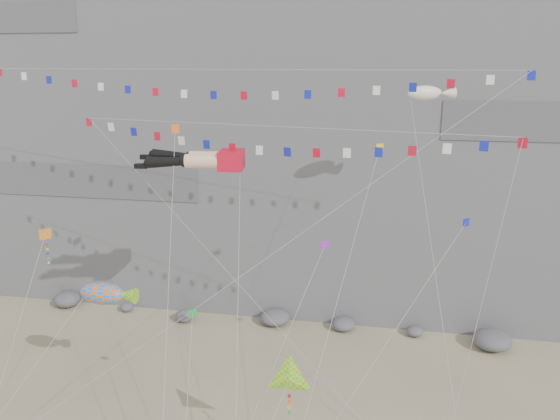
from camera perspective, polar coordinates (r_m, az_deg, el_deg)
name	(u,v)px	position (r m, az deg, el deg)	size (l,w,h in m)	color
cliff	(302,36)	(58.72, 2.35, 17.76)	(80.00, 28.00, 50.00)	slate
talus_boulders	(275,318)	(48.91, -0.53, -11.19)	(60.00, 3.00, 1.20)	#58585D
legs_kite	(202,160)	(34.47, -8.16, 5.20)	(10.04, 16.71, 22.93)	red
flag_banner_upper	(228,70)	(37.15, -5.49, 14.38)	(36.67, 15.56, 28.31)	red
flag_banner_lower	(273,127)	(32.49, -0.70, 8.69)	(26.61, 9.66, 22.17)	red
harlequin_kite	(45,235)	(38.01, -23.35, -2.45)	(1.98, 8.07, 13.70)	red
fish_windsock	(102,294)	(35.48, -18.06, -8.31)	(7.96, 8.30, 12.83)	#EB5D0B
delta_kite	(289,380)	(29.64, 0.96, -17.30)	(4.14, 8.00, 10.28)	#E1AE0B
blimp_windsock	(425,94)	(37.95, 14.90, 11.63)	(4.58, 15.07, 24.72)	#EFE2C5
small_kite_a	(175,135)	(35.12, -10.92, 7.70)	(4.01, 14.14, 22.88)	#FE6015
small_kite_b	(323,249)	(32.89, 4.56, -4.08)	(5.23, 10.30, 15.80)	purple
small_kite_c	(192,317)	(31.72, -9.15, -11.02)	(2.45, 9.04, 12.15)	green
small_kite_d	(377,157)	(33.33, 10.12, 5.47)	(4.89, 15.28, 23.10)	yellow
small_kite_e	(461,230)	(31.83, 18.41, -1.97)	(10.30, 10.01, 19.21)	#121DA1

